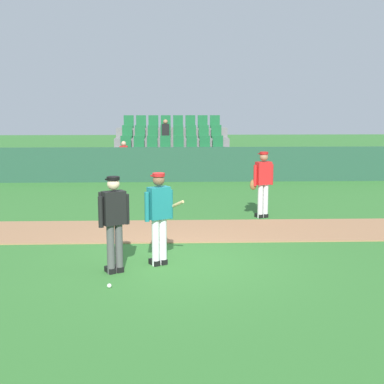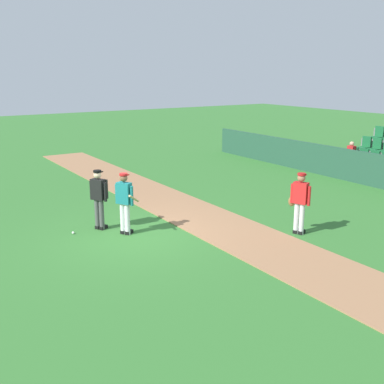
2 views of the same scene
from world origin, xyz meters
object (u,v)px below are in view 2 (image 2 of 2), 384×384
(batter_teal_jersey, at_px, (125,201))
(umpire_home_plate, at_px, (99,196))
(baseball, at_px, (73,233))
(runner_red_jersey, at_px, (300,201))

(batter_teal_jersey, distance_m, umpire_home_plate, 0.91)
(baseball, bearing_deg, batter_teal_jersey, 57.31)
(batter_teal_jersey, xyz_separation_m, baseball, (-0.81, -1.26, -0.93))
(runner_red_jersey, xyz_separation_m, baseball, (-3.44, -5.38, -0.93))
(batter_teal_jersey, relative_size, runner_red_jersey, 1.00)
(batter_teal_jersey, bearing_deg, umpire_home_plate, -151.55)
(runner_red_jersey, relative_size, baseball, 23.78)
(batter_teal_jersey, bearing_deg, runner_red_jersey, 57.42)
(batter_teal_jersey, relative_size, baseball, 23.78)
(umpire_home_plate, distance_m, runner_red_jersey, 5.70)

